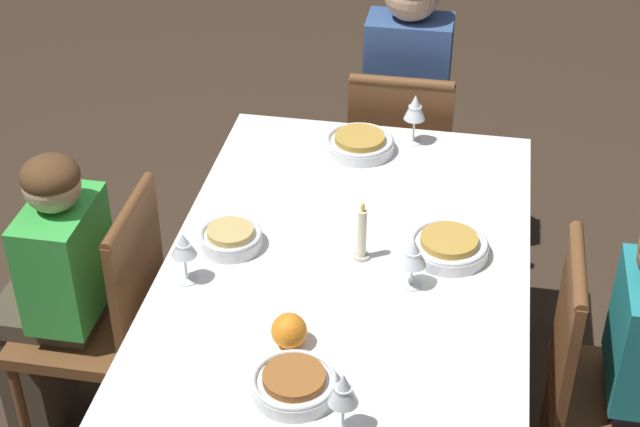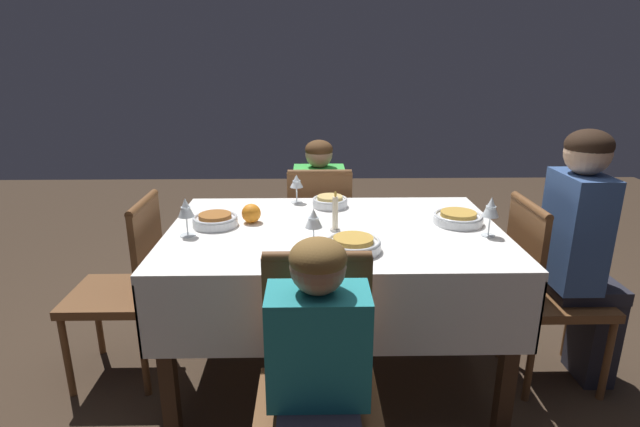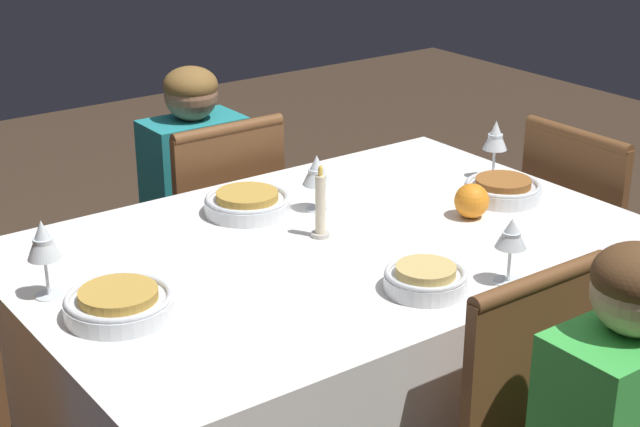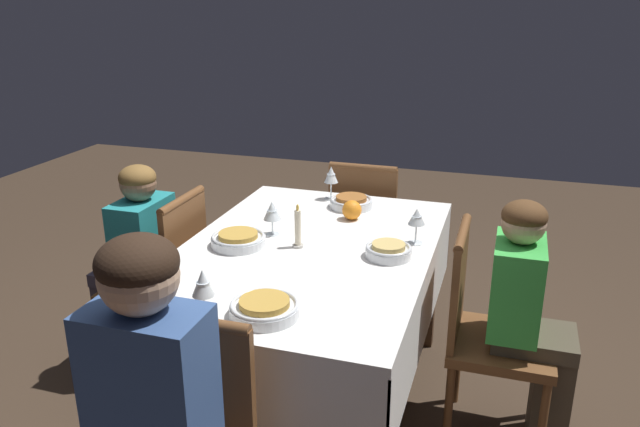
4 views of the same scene
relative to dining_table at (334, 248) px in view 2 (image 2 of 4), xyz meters
name	(u,v)px [view 2 (image 2 of 4)]	position (x,y,z in m)	size (l,w,h in m)	color
ground_plane	(333,372)	(0.00, 0.00, -0.65)	(8.00, 8.00, 0.00)	#3D2D21
dining_table	(334,248)	(0.00, 0.00, 0.00)	(1.47, 0.98, 0.75)	white
chair_east	(545,285)	(0.96, -0.05, -0.17)	(0.40, 0.39, 0.88)	brown
chair_north	(319,230)	(-0.06, 0.71, -0.17)	(0.39, 0.40, 0.88)	brown
chair_south	(318,378)	(-0.09, -0.71, -0.17)	(0.39, 0.40, 0.88)	brown
chair_west	(127,282)	(-0.96, 0.02, -0.17)	(0.40, 0.39, 0.88)	brown
person_adult_denim	(583,246)	(1.10, -0.05, 0.02)	(0.34, 0.30, 1.19)	#282833
person_child_green	(319,211)	(-0.06, 0.87, -0.10)	(0.30, 0.33, 1.01)	#4C4233
person_child_teal	(319,393)	(-0.09, -0.87, -0.10)	(0.30, 0.33, 1.00)	#383342
bowl_east	(458,218)	(0.56, 0.05, 0.12)	(0.22, 0.22, 0.06)	silver
wine_glass_east	(491,208)	(0.65, -0.11, 0.22)	(0.07, 0.07, 0.17)	white
bowl_north	(330,201)	(-0.01, 0.33, 0.12)	(0.18, 0.18, 0.06)	silver
wine_glass_north	(297,182)	(-0.18, 0.41, 0.21)	(0.07, 0.07, 0.15)	white
bowl_south	(353,244)	(0.06, -0.27, 0.12)	(0.22, 0.22, 0.06)	silver
wine_glass_south	(314,219)	(-0.09, -0.18, 0.20)	(0.07, 0.07, 0.15)	white
bowl_west	(215,220)	(-0.53, 0.04, 0.12)	(0.20, 0.20, 0.06)	silver
wine_glass_west	(186,209)	(-0.63, -0.09, 0.21)	(0.07, 0.07, 0.17)	white
candle_centerpiece	(336,215)	(0.00, -0.04, 0.17)	(0.04, 0.04, 0.18)	beige
orange_fruit	(251,213)	(-0.38, 0.09, 0.14)	(0.09, 0.09, 0.09)	orange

